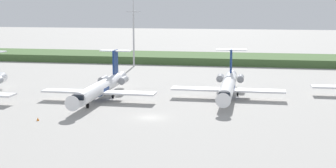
% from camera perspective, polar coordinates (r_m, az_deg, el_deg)
% --- Properties ---
extents(ground_plane, '(500.00, 500.00, 0.00)m').
position_cam_1_polar(ground_plane, '(110.90, 1.22, -0.39)').
color(ground_plane, '#9E9B96').
extents(grass_berm, '(320.00, 20.00, 2.34)m').
position_cam_1_polar(grass_berm, '(158.68, 3.99, 3.03)').
color(grass_berm, '#426033').
rests_on(grass_berm, ground).
extents(regional_jet_second, '(22.81, 31.00, 9.00)m').
position_cam_1_polar(regional_jet_second, '(97.30, -7.92, -0.38)').
color(regional_jet_second, white).
rests_on(regional_jet_second, ground).
extents(regional_jet_third, '(22.81, 31.00, 9.00)m').
position_cam_1_polar(regional_jet_third, '(99.54, 7.11, -0.13)').
color(regional_jet_third, white).
rests_on(regional_jet_third, ground).
extents(antenna_mast, '(4.40, 0.50, 25.29)m').
position_cam_1_polar(antenna_mast, '(146.95, -4.09, 6.15)').
color(antenna_mast, '#B2B2B7').
rests_on(antenna_mast, ground).
extents(safety_cone_front_marker, '(0.44, 0.44, 0.55)m').
position_cam_1_polar(safety_cone_front_marker, '(82.59, -15.11, -4.01)').
color(safety_cone_front_marker, orange).
rests_on(safety_cone_front_marker, ground).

